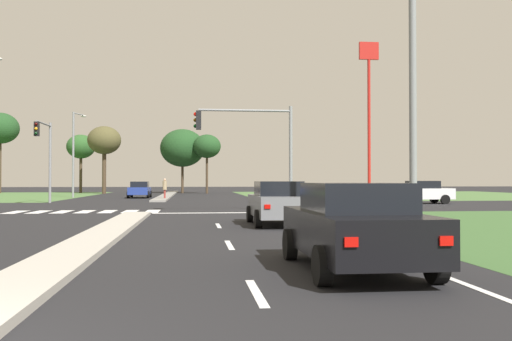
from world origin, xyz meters
TOP-DOWN VIEW (x-y plane):
  - ground_plane at (0.00, 30.00)m, footprint 200.00×200.00m
  - grass_verge_far_right at (25.50, 54.50)m, footprint 35.00×35.00m
  - median_island_near at (0.00, 11.00)m, footprint 1.20×22.00m
  - median_island_far at (0.00, 55.00)m, footprint 1.20×36.00m
  - lane_dash_near at (3.50, 3.15)m, footprint 0.14×2.00m
  - lane_dash_second at (3.50, 9.15)m, footprint 0.14×2.00m
  - lane_dash_third at (3.50, 15.15)m, footprint 0.14×2.00m
  - edge_line_right at (6.85, 12.00)m, footprint 0.14×24.00m
  - stop_bar_near at (3.80, 23.00)m, footprint 6.40×0.50m
  - crosswalk_bar_near at (-6.40, 24.80)m, footprint 0.70×2.80m
  - crosswalk_bar_second at (-5.25, 24.80)m, footprint 0.70×2.80m
  - crosswalk_bar_third at (-4.10, 24.80)m, footprint 0.70×2.80m
  - crosswalk_bar_fourth at (-2.95, 24.80)m, footprint 0.70×2.80m
  - crosswalk_bar_fifth at (-1.80, 24.80)m, footprint 0.70×2.80m
  - crosswalk_bar_sixth at (-0.65, 24.80)m, footprint 0.70×2.80m
  - crosswalk_bar_seventh at (0.50, 24.80)m, footprint 0.70×2.80m
  - car_grey_near at (5.69, 15.34)m, footprint 1.99×4.39m
  - car_white_third at (18.38, 32.38)m, footprint 4.31×1.96m
  - car_black_fourth at (5.50, 4.95)m, footprint 2.07×4.55m
  - car_blue_fifth at (-2.25, 47.41)m, footprint 1.97×4.43m
  - traffic_signal_far_left at (-7.60, 35.26)m, footprint 0.32×3.88m
  - traffic_signal_near_right at (5.73, 23.40)m, footprint 5.08×0.32m
  - street_lamp_near at (8.67, 9.75)m, footprint 1.64×1.28m
  - street_lamp_third at (-8.48, 49.21)m, footprint 0.98×1.96m
  - pedestrian_at_median at (0.30, 41.82)m, footprint 0.34×0.34m
  - fastfood_pole_sign at (18.65, 44.73)m, footprint 1.80×0.40m
  - treeline_near at (-21.18, 67.57)m, footprint 4.52×4.52m
  - treeline_second at (-11.46, 67.74)m, footprint 3.56×3.56m
  - treeline_third at (-7.87, 63.15)m, footprint 3.93×3.93m
  - treeline_fourth at (1.33, 65.18)m, footprint 5.52×5.52m
  - treeline_fifth at (4.31, 62.99)m, footprint 3.36×3.36m

SIDE VIEW (x-z plane):
  - ground_plane at x=0.00m, z-range 0.00..0.00m
  - grass_verge_far_right at x=25.50m, z-range 0.00..0.01m
  - lane_dash_near at x=3.50m, z-range 0.00..0.01m
  - lane_dash_second at x=3.50m, z-range 0.00..0.01m
  - lane_dash_third at x=3.50m, z-range 0.00..0.01m
  - edge_line_right at x=6.85m, z-range 0.00..0.01m
  - stop_bar_near at x=3.80m, z-range 0.00..0.01m
  - crosswalk_bar_near at x=-6.40m, z-range 0.00..0.01m
  - crosswalk_bar_second at x=-5.25m, z-range 0.00..0.01m
  - crosswalk_bar_third at x=-4.10m, z-range 0.00..0.01m
  - crosswalk_bar_fourth at x=-2.95m, z-range 0.00..0.01m
  - crosswalk_bar_fifth at x=-1.80m, z-range 0.00..0.01m
  - crosswalk_bar_sixth at x=-0.65m, z-range 0.00..0.01m
  - crosswalk_bar_seventh at x=0.50m, z-range 0.00..0.01m
  - median_island_near at x=0.00m, z-range 0.00..0.14m
  - median_island_far at x=0.00m, z-range 0.00..0.14m
  - car_blue_fifth at x=-2.25m, z-range 0.02..1.52m
  - car_white_third at x=18.38m, z-range 0.01..1.60m
  - car_grey_near at x=5.69m, z-range 0.01..1.61m
  - car_black_fourth at x=5.50m, z-range 0.02..1.61m
  - pedestrian_at_median at x=0.30m, z-range 0.31..1.94m
  - traffic_signal_near_right at x=5.73m, z-range 1.06..6.51m
  - traffic_signal_far_left at x=-7.60m, z-range 1.03..6.81m
  - street_lamp_third at x=-8.48m, z-range 0.52..8.56m
  - street_lamp_near at x=8.67m, z-range 0.51..9.41m
  - treeline_fourth at x=1.33m, z-range 1.63..9.60m
  - treeline_fifth at x=4.31m, z-range 2.11..9.28m
  - treeline_second at x=-11.46m, z-range 2.12..9.50m
  - treeline_third at x=-7.87m, z-range 2.27..10.32m
  - treeline_near at x=-21.18m, z-range 3.04..13.05m
  - fastfood_pole_sign at x=18.65m, z-range 3.05..17.35m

